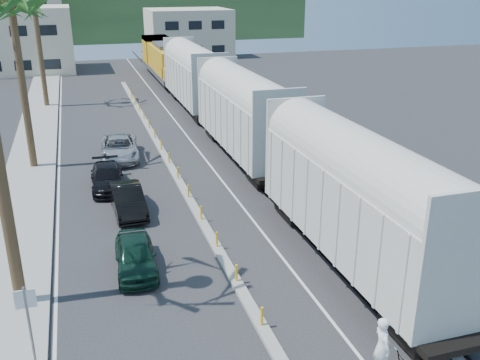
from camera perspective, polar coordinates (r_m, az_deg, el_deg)
sidewalk at (r=39.26m, az=-21.18°, el=2.69°), size 3.00×90.00×0.15m
rails at (r=43.26m, az=-2.87°, el=5.61°), size 1.56×100.00×0.06m
median at (r=34.73m, az=-7.55°, el=1.71°), size 0.45×60.00×0.85m
lane_markings at (r=39.27m, az=-11.93°, el=3.56°), size 9.42×90.00×0.01m
freight_train at (r=40.42m, az=-2.12°, el=8.73°), size 3.00×60.94×5.85m
street_sign at (r=17.35m, az=-21.66°, el=-13.46°), size 0.60×0.08×3.00m
buildings at (r=84.43m, az=-18.56°, el=15.00°), size 38.00×27.00×10.00m
hillside at (r=112.73m, az=-15.19°, el=17.36°), size 80.00×20.00×12.00m
car_lead at (r=22.47m, az=-11.09°, el=-7.90°), size 1.94×4.14×1.37m
car_second at (r=27.87m, az=-11.90°, el=-2.08°), size 1.84×4.42×1.42m
car_third at (r=31.39m, az=-13.98°, el=0.26°), size 2.07×4.57×1.30m
car_rear at (r=36.48m, az=-12.75°, el=3.36°), size 3.14×5.57×1.45m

